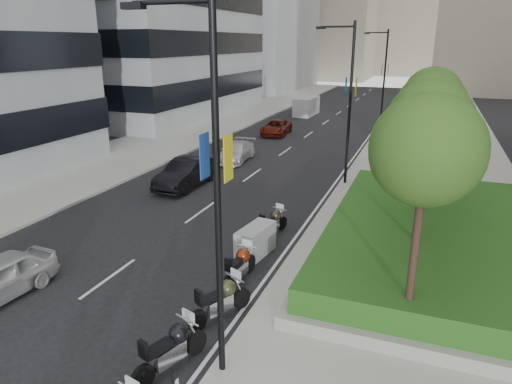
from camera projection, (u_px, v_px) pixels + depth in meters
The scene contains 23 objects.
ground at pixel (59, 357), 12.06m from camera, with size 160.00×160.00×0.00m, color black.
sidewalk_right at pixel (433, 147), 35.63m from camera, with size 10.00×100.00×0.15m, color #9E9B93.
sidewalk_left at pixel (194, 130), 42.71m from camera, with size 8.00×100.00×0.15m, color #9E9B93.
lane_edge at pixel (364, 143), 37.44m from camera, with size 0.12×100.00×0.01m, color silver.
lane_centre at pixel (303, 139), 39.19m from camera, with size 0.12×100.00×0.01m, color silver.
planter at pixel (456, 250), 17.46m from camera, with size 10.00×14.00×0.40m, color gray.
hedge at pixel (458, 236), 17.27m from camera, with size 9.40×13.40×0.80m, color #154B17.
tree_0 at pixel (427, 151), 11.04m from camera, with size 2.80×2.80×6.30m.
tree_1 at pixel (429, 124), 14.59m from camera, with size 2.80×2.80×6.30m.
tree_2 at pixel (431, 108), 18.15m from camera, with size 2.80×2.80×6.30m.
tree_3 at pixel (432, 97), 21.70m from camera, with size 2.80×2.80×6.30m.
lamp_post_0 at pixel (211, 180), 9.96m from camera, with size 2.34×0.45×9.00m.
lamp_post_1 at pixel (348, 97), 25.05m from camera, with size 2.34×0.45×9.00m.
lamp_post_2 at pixel (383, 75), 41.03m from camera, with size 2.34×0.45×9.00m.
motorcycle_2 at pixel (172, 348), 11.43m from camera, with size 1.03×2.33×1.20m.
motorcycle_3 at pixel (221, 300), 13.58m from camera, with size 1.19×2.22×1.19m.
motorcycle_4 at pixel (240, 265), 15.71m from camera, with size 0.77×2.30×1.14m.
motorcycle_5 at pixel (256, 241), 17.63m from camera, with size 1.08×2.08×1.20m.
motorcycle_6 at pixel (272, 222), 19.53m from camera, with size 0.88×2.11×1.08m.
car_b at pixel (187, 173), 26.06m from camera, with size 1.71×4.89×1.61m, color black.
car_c at pixel (236, 152), 31.80m from camera, with size 1.81×4.46×1.29m, color #B5B5B7.
car_d at pixel (276, 127), 40.78m from camera, with size 2.12×4.60×1.28m, color #60140B.
delivery_van at pixel (306, 107), 51.29m from camera, with size 1.97×4.79×1.99m.
Camera 1 is at (8.46, -7.56, 7.95)m, focal length 32.00 mm.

